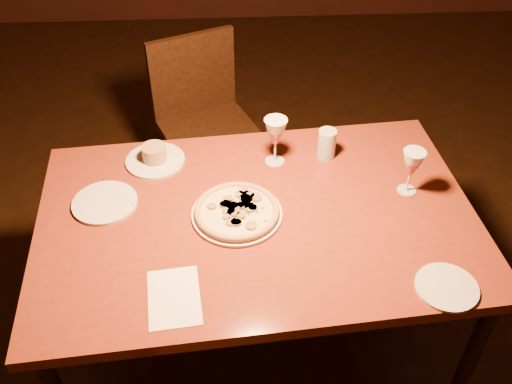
{
  "coord_description": "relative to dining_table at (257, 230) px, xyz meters",
  "views": [
    {
      "loc": [
        -0.25,
        -1.06,
        2.04
      ],
      "look_at": [
        -0.17,
        0.34,
        0.82
      ],
      "focal_mm": 40.0,
      "sensor_mm": 36.0,
      "label": 1
    }
  ],
  "objects": [
    {
      "name": "dining_table",
      "position": [
        0.0,
        0.0,
        0.0
      ],
      "size": [
        1.5,
        1.03,
        0.76
      ],
      "rotation": [
        0.0,
        0.0,
        0.08
      ],
      "color": "maroon",
      "rests_on": "floor"
    },
    {
      "name": "chair_far",
      "position": [
        -0.2,
        0.96,
        -0.2
      ],
      "size": [
        0.56,
        0.56,
        0.88
      ],
      "rotation": [
        0.0,
        0.0,
        0.4
      ],
      "color": "black",
      "rests_on": "floor"
    },
    {
      "name": "pizza_plate",
      "position": [
        -0.07,
        0.0,
        0.08
      ],
      "size": [
        0.3,
        0.3,
        0.03
      ],
      "color": "silver",
      "rests_on": "dining_table"
    },
    {
      "name": "ramekin_saucer",
      "position": [
        -0.35,
        0.3,
        0.09
      ],
      "size": [
        0.21,
        0.21,
        0.07
      ],
      "color": "silver",
      "rests_on": "dining_table"
    },
    {
      "name": "wine_glass_far",
      "position": [
        0.08,
        0.28,
        0.16
      ],
      "size": [
        0.08,
        0.08,
        0.18
      ],
      "primitive_type": null,
      "color": "#C35651",
      "rests_on": "dining_table"
    },
    {
      "name": "wine_glass_right",
      "position": [
        0.52,
        0.09,
        0.15
      ],
      "size": [
        0.08,
        0.08,
        0.17
      ],
      "primitive_type": null,
      "color": "#C35651",
      "rests_on": "dining_table"
    },
    {
      "name": "water_tumbler",
      "position": [
        0.27,
        0.3,
        0.12
      ],
      "size": [
        0.07,
        0.07,
        0.11
      ],
      "primitive_type": "cylinder",
      "color": "#AFB6BF",
      "rests_on": "dining_table"
    },
    {
      "name": "side_plate_left",
      "position": [
        -0.51,
        0.08,
        0.07
      ],
      "size": [
        0.22,
        0.22,
        0.01
      ],
      "primitive_type": "cylinder",
      "color": "silver",
      "rests_on": "dining_table"
    },
    {
      "name": "side_plate_near",
      "position": [
        0.52,
        -0.33,
        0.07
      ],
      "size": [
        0.18,
        0.18,
        0.01
      ],
      "primitive_type": "cylinder",
      "color": "silver",
      "rests_on": "dining_table"
    },
    {
      "name": "menu_card",
      "position": [
        -0.25,
        -0.32,
        0.07
      ],
      "size": [
        0.17,
        0.23,
        0.0
      ],
      "primitive_type": "cube",
      "rotation": [
        0.0,
        0.0,
        0.11
      ],
      "color": "white",
      "rests_on": "dining_table"
    }
  ]
}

